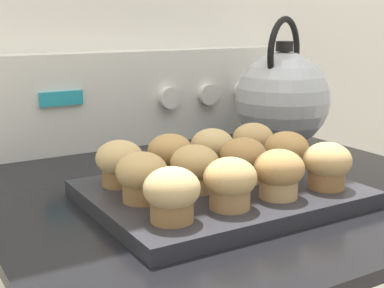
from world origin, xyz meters
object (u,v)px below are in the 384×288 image
object	(u,v)px
muffin_r0_c2	(279,173)
tea_kettle	(283,97)
muffin_r2_c2	(212,149)
muffin_r2_c3	(253,142)
muffin_r0_c0	(172,194)
muffin_r2_c0	(120,162)
muffin_pan	(220,193)
muffin_r1_c3	(286,152)
muffin_r2_c1	(170,155)
muffin_r1_c1	(195,168)
muffin_r0_c3	(327,165)
muffin_r0_c1	(230,182)
muffin_r1_c2	(243,159)
muffin_r1_c0	(142,176)

from	to	relation	value
muffin_r0_c2	tea_kettle	size ratio (longest dim) A/B	0.26
muffin_r2_c2	muffin_r2_c3	bearing A→B (deg)	2.60
muffin_r0_c0	muffin_r2_c0	xyz separation A→B (m)	(0.00, 0.16, 0.00)
muffin_pan	muffin_r1_c3	distance (m)	0.13
muffin_r2_c1	muffin_r2_c2	size ratio (longest dim) A/B	1.00
muffin_r1_c1	muffin_r2_c0	xyz separation A→B (m)	(-0.08, 0.08, 0.00)
muffin_r0_c3	muffin_r2_c1	size ratio (longest dim) A/B	1.00
muffin_r0_c1	muffin_r0_c0	bearing A→B (deg)	-179.30
muffin_pan	tea_kettle	xyz separation A→B (m)	(0.30, 0.22, 0.09)
muffin_r1_c2	muffin_r1_c0	bearing A→B (deg)	-179.77
muffin_r0_c2	muffin_r0_c3	distance (m)	0.09
muffin_r2_c0	muffin_r1_c0	bearing A→B (deg)	-91.80
muffin_r0_c2	muffin_r0_c3	bearing A→B (deg)	-1.91
muffin_r1_c1	muffin_r2_c2	bearing A→B (deg)	44.74
muffin_r1_c1	muffin_r2_c0	size ratio (longest dim) A/B	1.00
tea_kettle	muffin_r2_c1	bearing A→B (deg)	-157.26
muffin_r1_c0	muffin_r2_c3	bearing A→B (deg)	18.69
muffin_r1_c3	muffin_r2_c0	bearing A→B (deg)	162.63
muffin_r0_c1	muffin_r1_c2	bearing A→B (deg)	45.51
muffin_r0_c0	muffin_r0_c2	bearing A→B (deg)	0.72
muffin_r0_c3	muffin_r2_c2	bearing A→B (deg)	118.15
muffin_r1_c3	muffin_r2_c0	size ratio (longest dim) A/B	1.00
muffin_r0_c3	muffin_r2_c0	distance (m)	0.30
muffin_pan	muffin_r0_c3	xyz separation A→B (m)	(0.13, -0.08, 0.05)
muffin_r0_c0	muffin_r2_c2	bearing A→B (deg)	44.99
muffin_r0_c2	muffin_r1_c0	bearing A→B (deg)	153.59
muffin_r1_c0	muffin_r2_c2	xyz separation A→B (m)	(0.16, 0.08, 0.00)
muffin_r0_c0	tea_kettle	size ratio (longest dim) A/B	0.26
muffin_r0_c1	muffin_r1_c1	size ratio (longest dim) A/B	1.00
muffin_r0_c2	muffin_r1_c1	bearing A→B (deg)	135.89
muffin_r0_c0	tea_kettle	distance (m)	0.53
muffin_r0_c0	tea_kettle	xyz separation A→B (m)	(0.43, 0.31, 0.04)
muffin_r0_c0	muffin_r1_c3	bearing A→B (deg)	18.85
muffin_r1_c0	muffin_r1_c2	xyz separation A→B (m)	(0.17, 0.00, 0.00)
muffin_r2_c2	muffin_r2_c3	size ratio (longest dim) A/B	1.00
muffin_r2_c2	muffin_r2_c1	bearing A→B (deg)	-179.88
muffin_r0_c0	muffin_r1_c0	size ratio (longest dim) A/B	1.00
muffin_r2_c1	muffin_r2_c2	bearing A→B (deg)	0.12
muffin_r0_c1	muffin_r2_c2	world-z (taller)	same
muffin_r2_c0	muffin_r2_c1	world-z (taller)	same
muffin_r1_c2	muffin_r0_c0	bearing A→B (deg)	-153.15
muffin_r2_c0	muffin_r1_c1	bearing A→B (deg)	-45.46
muffin_pan	muffin_r0_c1	size ratio (longest dim) A/B	5.36
muffin_r2_c1	muffin_r1_c1	bearing A→B (deg)	-93.39
muffin_r1_c0	muffin_r1_c3	bearing A→B (deg)	0.40
muffin_r0_c2	muffin_r2_c2	distance (m)	0.16
muffin_r1_c3	muffin_r2_c0	world-z (taller)	same
muffin_r0_c1	muffin_r0_c3	distance (m)	0.17
muffin_r1_c1	muffin_r1_c2	world-z (taller)	same
muffin_r1_c2	muffin_r2_c3	xyz separation A→B (m)	(0.08, 0.08, 0.00)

